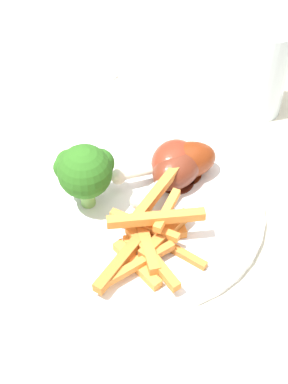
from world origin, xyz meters
The scene contains 9 objects.
dining_table centered at (0.00, 0.00, 0.64)m, with size 1.26×0.76×0.75m.
dinner_plate centered at (-0.04, -0.01, 0.75)m, with size 0.28×0.28×0.01m, color white.
broccoli_floret_front centered at (-0.06, -0.08, 0.81)m, with size 0.07×0.07×0.08m.
carrot_fries_pile centered at (0.02, -0.02, 0.78)m, with size 0.15×0.13×0.04m.
chicken_drumstick_near centered at (-0.08, 0.03, 0.78)m, with size 0.11×0.10×0.05m.
chicken_drumstick_far centered at (-0.07, 0.03, 0.78)m, with size 0.09×0.11×0.04m.
chicken_drumstick_extra centered at (-0.08, 0.04, 0.78)m, with size 0.05×0.13×0.05m.
fork centered at (-0.39, -0.07, 0.75)m, with size 0.19×0.01×0.01m, color silver.
water_glass centered at (-0.21, 0.19, 0.81)m, with size 0.07×0.07×0.13m, color silver.
Camera 1 is at (0.36, -0.09, 1.20)m, focal length 48.18 mm.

